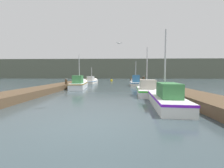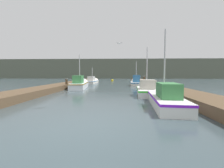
# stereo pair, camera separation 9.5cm
# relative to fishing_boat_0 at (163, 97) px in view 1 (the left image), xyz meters

# --- Properties ---
(ground_plane) EXTENTS (200.00, 200.00, 0.00)m
(ground_plane) POSITION_rel_fishing_boat_0_xyz_m (-3.65, -4.06, -0.40)
(ground_plane) COLOR #38474C
(dock_left) EXTENTS (2.24, 40.00, 0.51)m
(dock_left) POSITION_rel_fishing_boat_0_xyz_m (-9.40, 11.94, -0.15)
(dock_left) COLOR brown
(dock_left) RESTS_ON ground_plane
(dock_right) EXTENTS (2.24, 40.00, 0.51)m
(dock_right) POSITION_rel_fishing_boat_0_xyz_m (2.11, 11.94, -0.15)
(dock_right) COLOR brown
(dock_right) RESTS_ON ground_plane
(distant_shore_ridge) EXTENTS (120.00, 16.00, 7.07)m
(distant_shore_ridge) POSITION_rel_fishing_boat_0_xyz_m (-3.65, 52.83, 3.13)
(distant_shore_ridge) COLOR #565B4C
(distant_shore_ridge) RESTS_ON ground_plane
(fishing_boat_0) EXTENTS (1.93, 6.10, 4.48)m
(fishing_boat_0) POSITION_rel_fishing_boat_0_xyz_m (0.00, 0.00, 0.00)
(fishing_boat_0) COLOR silver
(fishing_boat_0) RESTS_ON ground_plane
(fishing_boat_1) EXTENTS (1.97, 5.12, 4.33)m
(fishing_boat_1) POSITION_rel_fishing_boat_0_xyz_m (-0.18, 4.01, -0.01)
(fishing_boat_1) COLOR silver
(fishing_boat_1) RESTS_ON ground_plane
(fishing_boat_2) EXTENTS (2.04, 6.07, 4.36)m
(fishing_boat_2) POSITION_rel_fishing_boat_0_xyz_m (-7.16, 9.21, 0.09)
(fishing_boat_2) COLOR silver
(fishing_boat_2) RESTS_ON ground_plane
(fishing_boat_3) EXTENTS (1.83, 4.51, 4.00)m
(fishing_boat_3) POSITION_rel_fishing_boat_0_xyz_m (0.09, 13.52, 0.01)
(fishing_boat_3) COLOR silver
(fishing_boat_3) RESTS_ON ground_plane
(fishing_boat_4) EXTENTS (1.71, 4.84, 3.25)m
(fishing_boat_4) POSITION_rel_fishing_boat_0_xyz_m (-7.23, 18.50, -0.02)
(fishing_boat_4) COLOR silver
(fishing_boat_4) RESTS_ON ground_plane
(mooring_piling_0) EXTENTS (0.34, 0.34, 1.40)m
(mooring_piling_0) POSITION_rel_fishing_boat_0_xyz_m (1.05, 12.30, 0.31)
(mooring_piling_0) COLOR #473523
(mooring_piling_0) RESTS_ON ground_plane
(mooring_piling_1) EXTENTS (0.31, 0.31, 1.14)m
(mooring_piling_1) POSITION_rel_fishing_boat_0_xyz_m (-8.51, 8.35, 0.17)
(mooring_piling_1) COLOR #473523
(mooring_piling_1) RESTS_ON ground_plane
(mooring_piling_2) EXTENTS (0.34, 0.34, 1.28)m
(mooring_piling_2) POSITION_rel_fishing_boat_0_xyz_m (0.84, 15.14, 0.24)
(mooring_piling_2) COLOR #473523
(mooring_piling_2) RESTS_ON ground_plane
(mooring_piling_3) EXTENTS (0.29, 0.29, 0.98)m
(mooring_piling_3) POSITION_rel_fishing_boat_0_xyz_m (0.84, 8.39, 0.10)
(mooring_piling_3) COLOR #473523
(mooring_piling_3) RESTS_ON ground_plane
(channel_buoy) EXTENTS (0.56, 0.56, 1.06)m
(channel_buoy) POSITION_rel_fishing_boat_0_xyz_m (-3.92, 26.35, -0.24)
(channel_buoy) COLOR gold
(channel_buoy) RESTS_ON ground_plane
(seagull_1) EXTENTS (0.56, 0.29, 0.12)m
(seagull_1) POSITION_rel_fishing_boat_0_xyz_m (-2.45, 6.17, 4.28)
(seagull_1) COLOR white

